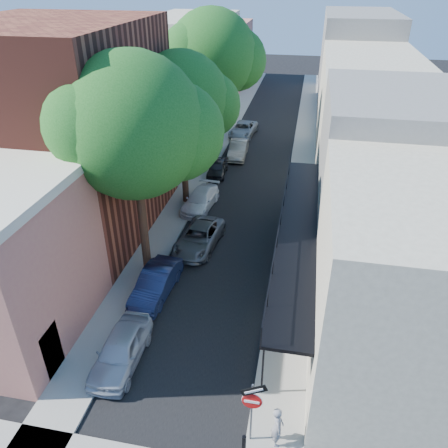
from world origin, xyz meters
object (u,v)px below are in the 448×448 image
at_px(parked_car_a, 121,350).
at_px(parked_car_c, 199,237).
at_px(oak_near, 144,128).
at_px(bollard, 244,444).
at_px(oak_far, 218,56).
at_px(parked_car_g, 243,129).
at_px(parked_car_f, 238,149).
at_px(parked_car_b, 156,283).
at_px(pedestrian, 277,426).
at_px(sign_post, 252,403).
at_px(parked_car_e, 217,168).
at_px(parked_car_d, 200,200).
at_px(oak_mid, 188,101).

distance_m(parked_car_a, parked_car_c, 9.22).
relative_size(oak_near, parked_car_a, 2.79).
height_order(bollard, parked_car_c, parked_car_c).
height_order(oak_far, parked_car_g, oak_far).
distance_m(bollard, parked_car_g, 32.66).
relative_size(parked_car_a, parked_car_f, 0.98).
bearing_deg(parked_car_g, parked_car_b, -85.35).
relative_size(parked_car_b, pedestrian, 2.45).
xyz_separation_m(parked_car_a, parked_car_f, (1.00, 23.66, -0.01)).
xyz_separation_m(bollard, parked_car_c, (-4.53, 12.16, 0.12)).
xyz_separation_m(sign_post, parked_car_e, (-5.76, 22.07, -1.45)).
bearing_deg(oak_far, parked_car_b, -87.76).
xyz_separation_m(oak_near, parked_car_c, (1.84, 2.40, -7.24)).
bearing_deg(parked_car_b, parked_car_f, 90.80).
height_order(parked_car_a, parked_car_d, parked_car_a).
height_order(oak_near, oak_far, oak_far).
relative_size(parked_car_a, parked_car_d, 0.96).
height_order(sign_post, pedestrian, sign_post).
bearing_deg(parked_car_c, oak_far, 102.86).
distance_m(oak_mid, parked_car_d, 6.55).
height_order(oak_mid, pedestrian, oak_mid).
xyz_separation_m(parked_car_d, pedestrian, (6.64, -16.32, 0.35)).
distance_m(oak_mid, parked_car_b, 12.09).
height_order(bollard, oak_mid, oak_mid).
xyz_separation_m(parked_car_e, pedestrian, (6.64, -21.99, 0.38)).
height_order(oak_far, parked_car_a, oak_far).
xyz_separation_m(parked_car_d, parked_car_f, (1.00, 9.79, 0.07)).
distance_m(parked_car_f, pedestrian, 26.71).
relative_size(oak_near, oak_mid, 1.12).
bearing_deg(bollard, parked_car_e, 103.95).
bearing_deg(oak_mid, oak_near, -89.63).
distance_m(parked_car_g, pedestrian, 32.29).
xyz_separation_m(parked_car_b, parked_car_e, (0.00, 15.05, -0.09)).
bearing_deg(parked_car_e, oak_mid, -102.65).
distance_m(parked_car_a, parked_car_d, 13.87).
bearing_deg(parked_car_f, parked_car_g, 91.80).
bearing_deg(oak_near, oak_mid, 90.37).
relative_size(parked_car_c, parked_car_d, 1.08).
relative_size(oak_mid, parked_car_g, 2.22).
relative_size(oak_mid, parked_car_c, 2.23).
relative_size(oak_mid, parked_car_e, 2.95).
xyz_separation_m(oak_near, pedestrian, (7.41, -9.20, -6.91)).
height_order(parked_car_b, parked_car_d, parked_car_b).
xyz_separation_m(parked_car_a, parked_car_g, (0.58, 29.27, -0.06)).
distance_m(sign_post, pedestrian, 1.39).
bearing_deg(parked_car_c, parked_car_b, -97.17).
bearing_deg(oak_mid, oak_far, 89.59).
bearing_deg(parked_car_f, oak_near, -98.51).
bearing_deg(oak_near, parked_car_e, 86.57).
bearing_deg(parked_car_g, parked_car_a, -85.14).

